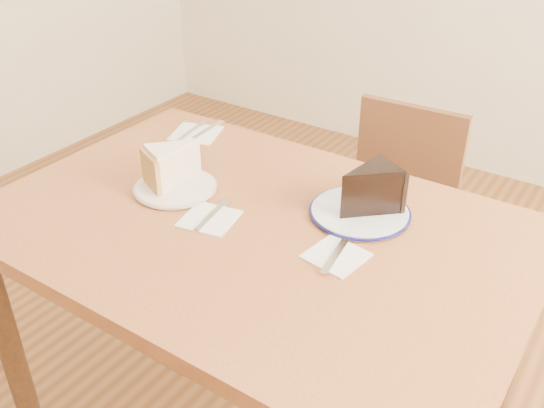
{
  "coord_description": "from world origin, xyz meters",
  "views": [
    {
      "loc": [
        0.66,
        -0.91,
        1.48
      ],
      "look_at": [
        0.04,
        0.02,
        0.8
      ],
      "focal_mm": 40.0,
      "sensor_mm": 36.0,
      "label": 1
    }
  ],
  "objects": [
    {
      "name": "table",
      "position": [
        0.0,
        0.0,
        0.65
      ],
      "size": [
        1.2,
        0.8,
        0.75
      ],
      "color": "brown",
      "rests_on": "ground"
    },
    {
      "name": "carrot_cake",
      "position": [
        -0.25,
        0.04,
        0.8
      ],
      "size": [
        0.13,
        0.15,
        0.09
      ],
      "primitive_type": null,
      "rotation": [
        0.0,
        0.0,
        -0.42
      ],
      "color": "beige",
      "rests_on": "plate_cream"
    },
    {
      "name": "napkin_cream",
      "position": [
        -0.09,
        -0.04,
        0.75
      ],
      "size": [
        0.13,
        0.13,
        0.0
      ],
      "primitive_type": "cube",
      "rotation": [
        0.0,
        0.0,
        0.2
      ],
      "color": "white",
      "rests_on": "table"
    },
    {
      "name": "chocolate_cake",
      "position": [
        0.19,
        0.16,
        0.81
      ],
      "size": [
        0.14,
        0.16,
        0.09
      ],
      "primitive_type": null,
      "rotation": [
        0.0,
        0.0,
        2.66
      ],
      "color": "black",
      "rests_on": "plate_navy"
    },
    {
      "name": "fork_cream",
      "position": [
        -0.09,
        -0.03,
        0.76
      ],
      "size": [
        0.04,
        0.14,
        0.0
      ],
      "primitive_type": "cube",
      "rotation": [
        0.0,
        0.0,
        0.17
      ],
      "color": "silver",
      "rests_on": "napkin_cream"
    },
    {
      "name": "napkin_navy",
      "position": [
        0.21,
        -0.01,
        0.75
      ],
      "size": [
        0.12,
        0.12,
        0.0
      ],
      "primitive_type": "cube",
      "rotation": [
        0.0,
        0.0,
        -0.14
      ],
      "color": "white",
      "rests_on": "table"
    },
    {
      "name": "napkin_spare",
      "position": [
        -0.41,
        0.29,
        0.75
      ],
      "size": [
        0.16,
        0.16,
        0.0
      ],
      "primitive_type": "cube",
      "rotation": [
        0.0,
        0.0,
        0.34
      ],
      "color": "white",
      "rests_on": "table"
    },
    {
      "name": "plate_cream",
      "position": [
        -0.24,
        0.01,
        0.76
      ],
      "size": [
        0.19,
        0.19,
        0.01
      ],
      "primitive_type": "cylinder",
      "color": "silver",
      "rests_on": "table"
    },
    {
      "name": "knife_navy",
      "position": [
        0.21,
        0.0,
        0.76
      ],
      "size": [
        0.04,
        0.17,
        0.0
      ],
      "primitive_type": "cube",
      "rotation": [
        0.0,
        0.0,
        0.14
      ],
      "color": "silver",
      "rests_on": "napkin_navy"
    },
    {
      "name": "fork_spare",
      "position": [
        -0.39,
        0.32,
        0.76
      ],
      "size": [
        0.02,
        0.14,
        0.0
      ],
      "primitive_type": "cube",
      "rotation": [
        0.0,
        0.0,
        0.07
      ],
      "color": "silver",
      "rests_on": "napkin_spare"
    },
    {
      "name": "plate_navy",
      "position": [
        0.18,
        0.16,
        0.76
      ],
      "size": [
        0.22,
        0.22,
        0.01
      ],
      "primitive_type": "cylinder",
      "color": "white",
      "rests_on": "table"
    },
    {
      "name": "chair_far",
      "position": [
        0.08,
        0.6,
        0.45
      ],
      "size": [
        0.41,
        0.41,
        0.8
      ],
      "rotation": [
        0.0,
        0.0,
        3.18
      ],
      "color": "#3A1E11",
      "rests_on": "ground"
    },
    {
      "name": "knife_spare",
      "position": [
        -0.42,
        0.28,
        0.76
      ],
      "size": [
        0.04,
        0.16,
        0.0
      ],
      "primitive_type": "cube",
      "rotation": [
        0.0,
        0.0,
        0.17
      ],
      "color": "silver",
      "rests_on": "napkin_spare"
    }
  ]
}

